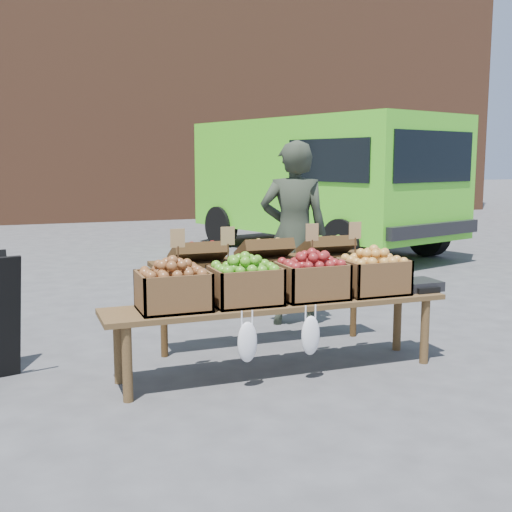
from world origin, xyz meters
name	(u,v)px	position (x,y,z in m)	size (l,w,h in m)	color
ground	(371,362)	(0.00, 0.00, 0.00)	(80.00, 80.00, 0.00)	#4A4A4C
brick_building	(106,42)	(0.00, 15.00, 5.00)	(24.00, 4.00, 10.00)	brown
delivery_van	(320,186)	(2.49, 6.05, 1.17)	(2.40, 5.24, 2.35)	#55DD25
vendor	(294,234)	(-0.10, 1.36, 0.92)	(0.67, 0.44, 1.83)	#2C3326
back_table	(264,289)	(-0.66, 0.74, 0.52)	(2.10, 0.44, 1.04)	#402A13
display_bench	(279,337)	(-0.82, 0.02, 0.28)	(2.70, 0.56, 0.57)	brown
crate_golden_apples	(173,291)	(-1.64, 0.02, 0.71)	(0.50, 0.40, 0.28)	brown
crate_russet_pears	(245,286)	(-1.09, 0.02, 0.71)	(0.50, 0.40, 0.28)	#378018
crate_red_apples	(312,281)	(-0.54, 0.02, 0.71)	(0.50, 0.40, 0.28)	maroon
crate_green_apples	(373,276)	(0.01, 0.02, 0.71)	(0.50, 0.40, 0.28)	gold
weighing_scale	(417,285)	(0.43, 0.02, 0.61)	(0.34, 0.30, 0.08)	black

